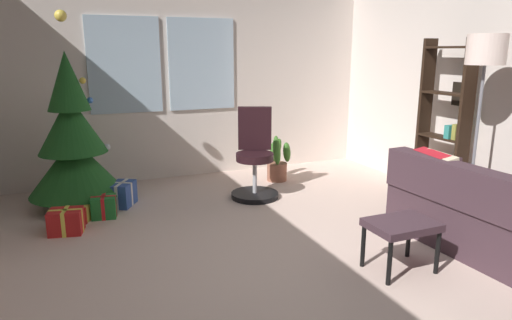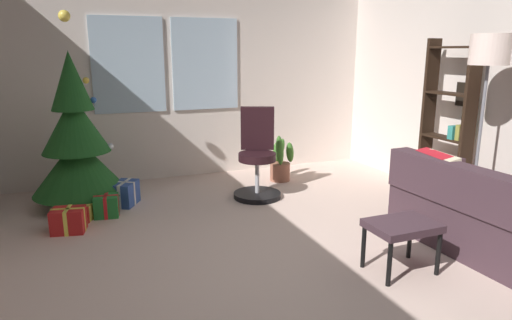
{
  "view_description": "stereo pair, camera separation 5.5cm",
  "coord_description": "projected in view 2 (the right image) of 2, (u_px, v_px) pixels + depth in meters",
  "views": [
    {
      "loc": [
        -1.6,
        -2.87,
        1.7
      ],
      "look_at": [
        -0.29,
        0.24,
        0.88
      ],
      "focal_mm": 31.64,
      "sensor_mm": 36.0,
      "label": 1
    },
    {
      "loc": [
        -1.55,
        -2.89,
        1.7
      ],
      "look_at": [
        -0.29,
        0.24,
        0.88
      ],
      "focal_mm": 31.64,
      "sensor_mm": 36.0,
      "label": 2
    }
  ],
  "objects": [
    {
      "name": "potted_plant",
      "position": [
        281.0,
        163.0,
        6.05
      ],
      "size": [
        0.34,
        0.41,
        0.63
      ],
      "color": "#975B46",
      "rests_on": "ground_plane"
    },
    {
      "name": "bookshelf",
      "position": [
        446.0,
        134.0,
        5.06
      ],
      "size": [
        0.18,
        0.64,
        1.84
      ],
      "color": "black",
      "rests_on": "ground_plane"
    },
    {
      "name": "gift_box_blue",
      "position": [
        125.0,
        193.0,
        5.09
      ],
      "size": [
        0.35,
        0.39,
        0.27
      ],
      "color": "#2D4C99",
      "rests_on": "ground_plane"
    },
    {
      "name": "ground_plane",
      "position": [
        301.0,
        277.0,
        3.58
      ],
      "size": [
        5.03,
        6.25,
        0.1
      ],
      "primitive_type": "cube",
      "color": "beige"
    },
    {
      "name": "wall_back_with_windows",
      "position": [
        194.0,
        74.0,
        6.09
      ],
      "size": [
        5.03,
        0.12,
        2.77
      ],
      "color": "silver",
      "rests_on": "ground_plane"
    },
    {
      "name": "gift_box_red",
      "position": [
        68.0,
        220.0,
        4.33
      ],
      "size": [
        0.34,
        0.29,
        0.24
      ],
      "color": "red",
      "rests_on": "ground_plane"
    },
    {
      "name": "gift_box_green",
      "position": [
        106.0,
        206.0,
        4.74
      ],
      "size": [
        0.27,
        0.25,
        0.23
      ],
      "color": "#1E722D",
      "rests_on": "ground_plane"
    },
    {
      "name": "footstool",
      "position": [
        402.0,
        229.0,
        3.5
      ],
      "size": [
        0.52,
        0.38,
        0.41
      ],
      "color": "#3F2B33",
      "rests_on": "ground_plane"
    },
    {
      "name": "gift_box_gold",
      "position": [
        77.0,
        215.0,
        4.56
      ],
      "size": [
        0.33,
        0.34,
        0.18
      ],
      "color": "gold",
      "rests_on": "ground_plane"
    },
    {
      "name": "office_chair",
      "position": [
        257.0,
        162.0,
        5.33
      ],
      "size": [
        0.56,
        0.57,
        1.06
      ],
      "color": "black",
      "rests_on": "ground_plane"
    },
    {
      "name": "floor_lamp",
      "position": [
        488.0,
        65.0,
        4.14
      ],
      "size": [
        0.35,
        0.35,
        1.85
      ],
      "color": "slate",
      "rests_on": "ground_plane"
    },
    {
      "name": "holiday_tree",
      "position": [
        76.0,
        143.0,
        4.92
      ],
      "size": [
        1.0,
        1.0,
        2.11
      ],
      "color": "#4C331E",
      "rests_on": "ground_plane"
    }
  ]
}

